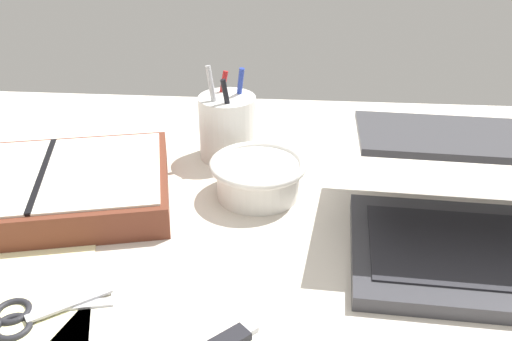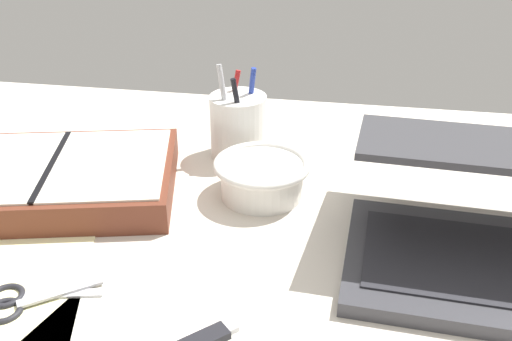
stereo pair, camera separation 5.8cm
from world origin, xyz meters
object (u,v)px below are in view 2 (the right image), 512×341
(pen_cup, at_px, (238,126))
(planner, at_px, (55,178))
(scissors, at_px, (18,301))
(laptop, at_px, (503,226))
(bowl, at_px, (262,176))

(pen_cup, height_order, planner, pen_cup)
(scissors, bearing_deg, laptop, -7.52)
(bowl, distance_m, pen_cup, 0.13)
(laptop, height_order, planner, laptop)
(laptop, relative_size, scissors, 2.97)
(pen_cup, bearing_deg, laptop, -32.14)
(pen_cup, bearing_deg, planner, -144.98)
(laptop, height_order, pen_cup, pen_cup)
(laptop, bearing_deg, bowl, 163.95)
(bowl, relative_size, pen_cup, 0.88)
(bowl, bearing_deg, planner, -171.35)
(laptop, distance_m, scissors, 0.54)
(planner, bearing_deg, pen_cup, 21.43)
(bowl, xyz_separation_m, scissors, (-0.22, -0.26, -0.03))
(pen_cup, relative_size, scissors, 1.27)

